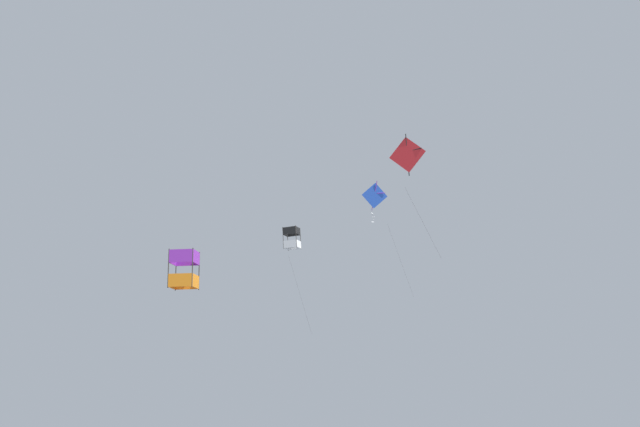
# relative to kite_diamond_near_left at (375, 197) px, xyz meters

# --- Properties ---
(kite_diamond_near_left) EXTENTS (3.60, 3.18, 8.87)m
(kite_diamond_near_left) POSITION_rel_kite_diamond_near_left_xyz_m (0.00, 0.00, 0.00)
(kite_diamond_near_left) COLOR blue
(kite_diamond_highest) EXTENTS (1.93, 2.32, 7.80)m
(kite_diamond_highest) POSITION_rel_kite_diamond_near_left_xyz_m (-6.47, -5.15, -1.25)
(kite_diamond_highest) COLOR red
(kite_box_far_centre) EXTENTS (2.03, 1.85, 2.20)m
(kite_box_far_centre) POSITION_rel_kite_diamond_near_left_xyz_m (-14.72, 4.20, -9.47)
(kite_box_far_centre) COLOR purple
(kite_box_mid_left) EXTENTS (2.20, 2.31, 8.61)m
(kite_box_mid_left) POSITION_rel_kite_diamond_near_left_xyz_m (1.97, 8.28, -0.86)
(kite_box_mid_left) COLOR black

